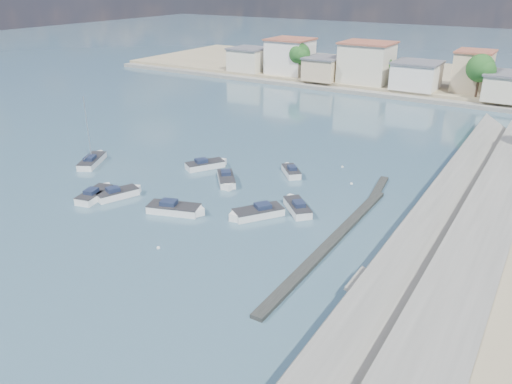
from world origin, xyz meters
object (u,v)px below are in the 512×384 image
Objects in this scene: motorboat_d at (256,213)px; motorboat_g at (226,180)px; motorboat_a at (96,194)px; motorboat_b at (120,194)px; motorboat_f at (291,171)px; sailboat at (93,160)px; motorboat_c at (297,207)px; motorboat_h at (177,209)px; motorboat_e at (207,165)px.

motorboat_g is at bearing 142.92° from motorboat_d.
motorboat_a is 2.57m from motorboat_b.
motorboat_d is 1.38× the size of motorboat_f.
sailboat is (-23.63, -10.15, 0.04)m from motorboat_f.
motorboat_c is at bearing -12.11° from motorboat_g.
motorboat_a is 0.88× the size of motorboat_h.
motorboat_c is 4.51m from motorboat_d.
motorboat_c is 10.68m from motorboat_g.
motorboat_a is at bearing -163.27° from motorboat_d.
sailboat is at bearing 151.80° from motorboat_b.
motorboat_c is 0.74× the size of motorboat_h.
sailboat is at bearing -177.21° from motorboat_c.
motorboat_f is at bearing 121.63° from motorboat_c.
motorboat_d is 9.54m from motorboat_g.
motorboat_f is at bearing 23.26° from sailboat.
motorboat_b is 1.30× the size of motorboat_f.
motorboat_b is 15.76m from motorboat_d.
motorboat_c is (18.14, 7.24, 0.00)m from motorboat_b.
motorboat_a is at bearing -170.23° from motorboat_h.
motorboat_d is 26.27m from sailboat.
motorboat_b is at bearing -129.09° from motorboat_g.
motorboat_c and motorboat_g have the same top height.
motorboat_c and motorboat_f have the same top height.
motorboat_h is at bearing -66.44° from motorboat_e.
motorboat_c is 0.84× the size of motorboat_d.
motorboat_b is 12.68m from motorboat_e.
motorboat_a is 1.19× the size of motorboat_c.
sailboat is at bearing -168.88° from motorboat_g.
sailboat reaches higher than motorboat_b.
motorboat_c is at bearing 21.76° from motorboat_b.
motorboat_b is 0.98× the size of motorboat_e.
sailboat reaches higher than motorboat_d.
sailboat is (-13.52, -6.57, 0.04)m from motorboat_e.
motorboat_a is 11.45m from sailboat.
motorboat_e is (4.73, 13.91, -0.00)m from motorboat_a.
motorboat_b and motorboat_e have the same top height.
motorboat_b is (2.08, 1.50, -0.00)m from motorboat_a.
motorboat_d is 12.52m from motorboat_f.
motorboat_b is 20.45m from motorboat_f.
motorboat_b and motorboat_f have the same top height.
motorboat_c is 0.88× the size of motorboat_e.
motorboat_h is 19.64m from sailboat.
motorboat_h is at bearing -154.56° from motorboat_d.
sailboat reaches higher than motorboat_e.
motorboat_d is at bearing 25.44° from motorboat_h.
sailboat reaches higher than motorboat_c.
motorboat_c and motorboat_e have the same top height.
motorboat_c and motorboat_d have the same top height.
motorboat_c is 1.16× the size of motorboat_f.
motorboat_h is at bearing -88.44° from motorboat_g.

